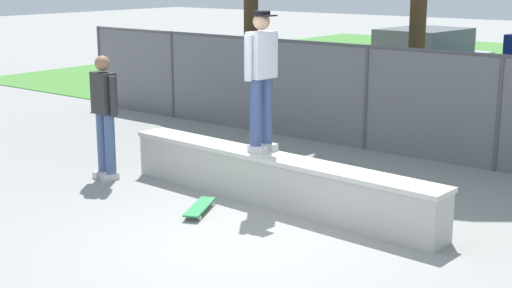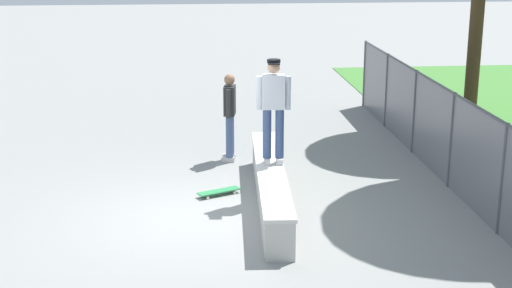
{
  "view_description": "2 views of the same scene",
  "coord_description": "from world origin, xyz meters",
  "px_view_note": "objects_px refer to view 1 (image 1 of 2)",
  "views": [
    {
      "loc": [
        5.01,
        -6.05,
        2.99
      ],
      "look_at": [
        -0.69,
        1.18,
        0.82
      ],
      "focal_mm": 51.61,
      "sensor_mm": 36.0,
      "label": 1
    },
    {
      "loc": [
        11.67,
        -0.02,
        4.53
      ],
      "look_at": [
        -0.0,
        1.06,
        1.24
      ],
      "focal_mm": 52.37,
      "sensor_mm": 36.0,
      "label": 2
    }
  ],
  "objects_px": {
    "concrete_ledge": "(274,180)",
    "skateboard": "(200,207)",
    "skateboarder": "(261,74)",
    "car_silver": "(420,63)",
    "bystander": "(104,111)"
  },
  "relations": [
    {
      "from": "skateboarder",
      "to": "skateboard",
      "type": "distance_m",
      "value": 1.89
    },
    {
      "from": "concrete_ledge",
      "to": "skateboard",
      "type": "height_order",
      "value": "concrete_ledge"
    },
    {
      "from": "concrete_ledge",
      "to": "skateboard",
      "type": "distance_m",
      "value": 1.05
    },
    {
      "from": "concrete_ledge",
      "to": "car_silver",
      "type": "height_order",
      "value": "car_silver"
    },
    {
      "from": "concrete_ledge",
      "to": "bystander",
      "type": "xyz_separation_m",
      "value": [
        -2.68,
        -0.54,
        0.68
      ]
    },
    {
      "from": "skateboard",
      "to": "car_silver",
      "type": "height_order",
      "value": "car_silver"
    },
    {
      "from": "skateboarder",
      "to": "skateboard",
      "type": "xyz_separation_m",
      "value": [
        -0.25,
        -0.95,
        -1.62
      ]
    },
    {
      "from": "bystander",
      "to": "skateboarder",
      "type": "bearing_deg",
      "value": 14.51
    },
    {
      "from": "car_silver",
      "to": "bystander",
      "type": "height_order",
      "value": "bystander"
    },
    {
      "from": "concrete_ledge",
      "to": "car_silver",
      "type": "relative_size",
      "value": 1.14
    },
    {
      "from": "skateboarder",
      "to": "concrete_ledge",
      "type": "bearing_deg",
      "value": -15.46
    },
    {
      "from": "skateboarder",
      "to": "skateboard",
      "type": "bearing_deg",
      "value": -104.89
    },
    {
      "from": "concrete_ledge",
      "to": "skateboarder",
      "type": "height_order",
      "value": "skateboarder"
    },
    {
      "from": "concrete_ledge",
      "to": "skateboarder",
      "type": "relative_size",
      "value": 2.67
    },
    {
      "from": "skateboard",
      "to": "car_silver",
      "type": "relative_size",
      "value": 0.19
    }
  ]
}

